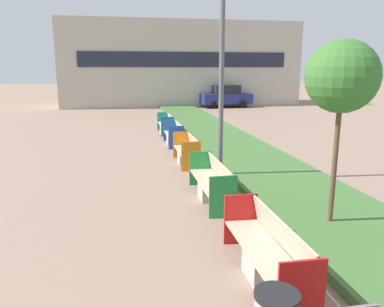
# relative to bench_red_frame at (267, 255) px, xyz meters

# --- Properties ---
(planter_grass_strip) EXTENTS (2.80, 120.00, 0.18)m
(planter_grass_strip) POSITION_rel_bench_red_frame_xyz_m (2.26, 5.74, -0.29)
(planter_grass_strip) COLOR #426B33
(planter_grass_strip) RESTS_ON ground
(building_backdrop) EXTENTS (20.34, 5.87, 7.10)m
(building_backdrop) POSITION_rel_bench_red_frame_xyz_m (3.06, 29.02, 3.17)
(building_backdrop) COLOR #B2AD9E
(building_backdrop) RESTS_ON ground
(bench_red_frame) EXTENTS (0.65, 2.45, 0.94)m
(bench_red_frame) POSITION_rel_bench_red_frame_xyz_m (0.00, 0.00, 0.00)
(bench_red_frame) COLOR #ADA8A0
(bench_red_frame) RESTS_ON ground
(bench_green_frame) EXTENTS (0.65, 2.46, 0.94)m
(bench_green_frame) POSITION_rel_bench_red_frame_xyz_m (0.00, 3.64, 0.00)
(bench_green_frame) COLOR #ADA8A0
(bench_green_frame) RESTS_ON ground
(bench_orange_frame) EXTENTS (0.65, 1.96, 0.94)m
(bench_orange_frame) POSITION_rel_bench_red_frame_xyz_m (-0.01, 7.27, -0.01)
(bench_orange_frame) COLOR #ADA8A0
(bench_orange_frame) RESTS_ON ground
(bench_blue_frame) EXTENTS (0.65, 1.94, 0.94)m
(bench_blue_frame) POSITION_rel_bench_red_frame_xyz_m (-0.01, 10.60, -0.01)
(bench_blue_frame) COLOR #ADA8A0
(bench_blue_frame) RESTS_ON ground
(bench_teal_frame) EXTENTS (0.65, 2.01, 0.94)m
(bench_teal_frame) POSITION_rel_bench_red_frame_xyz_m (-0.01, 13.57, -0.01)
(bench_teal_frame) COLOR #ADA8A0
(bench_teal_frame) RESTS_ON ground
(street_lamp_post) EXTENTS (0.24, 0.44, 7.09)m
(street_lamp_post) POSITION_rel_bench_red_frame_xyz_m (0.61, 5.20, 3.55)
(street_lamp_post) COLOR #56595B
(street_lamp_post) RESTS_ON ground
(sapling_tree_near) EXTENTS (1.35, 1.35, 3.69)m
(sapling_tree_near) POSITION_rel_bench_red_frame_xyz_m (1.92, 1.48, 2.62)
(sapling_tree_near) COLOR brown
(sapling_tree_near) RESTS_ON ground
(parked_car_distant) EXTENTS (4.33, 2.09, 1.86)m
(parked_car_distant) POSITION_rel_bench_red_frame_xyz_m (6.40, 25.64, 0.54)
(parked_car_distant) COLOR navy
(parked_car_distant) RESTS_ON ground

